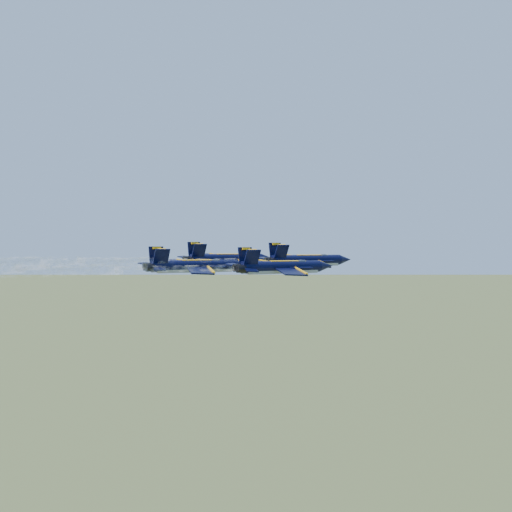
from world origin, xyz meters
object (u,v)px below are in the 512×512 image
Objects in this scene: jet_lead at (308,260)px; jet_left at (229,259)px; jet_slot at (196,266)px; jet_right at (284,267)px.

jet_left is (-12.63, -6.80, 0.00)m from jet_lead.
jet_left is 1.00× the size of jet_slot.
jet_lead is 1.00× the size of jet_slot.
jet_lead and jet_right have the same top height.
jet_lead is 21.72m from jet_slot.
jet_lead and jet_slot have the same top height.
jet_left is at bearing 130.23° from jet_slot.
jet_lead and jet_left have the same top height.
jet_right is at bearing 50.79° from jet_slot.
jet_slot is at bearing -90.61° from jet_lead.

